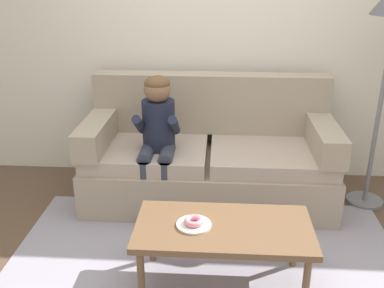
{
  "coord_description": "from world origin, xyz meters",
  "views": [
    {
      "loc": [
        0.07,
        -2.6,
        1.89
      ],
      "look_at": [
        -0.13,
        0.45,
        0.65
      ],
      "focal_mm": 41.6,
      "sensor_mm": 36.0,
      "label": 1
    }
  ],
  "objects_px": {
    "person_child": "(157,132)",
    "donut": "(194,221)",
    "couch": "(209,158)",
    "coffee_table": "(223,232)"
  },
  "relations": [
    {
      "from": "person_child",
      "to": "donut",
      "type": "bearing_deg",
      "value": -70.18
    },
    {
      "from": "couch",
      "to": "donut",
      "type": "bearing_deg",
      "value": -92.71
    },
    {
      "from": "person_child",
      "to": "donut",
      "type": "height_order",
      "value": "person_child"
    },
    {
      "from": "couch",
      "to": "coffee_table",
      "type": "distance_m",
      "value": 1.17
    },
    {
      "from": "donut",
      "to": "person_child",
      "type": "bearing_deg",
      "value": 109.82
    },
    {
      "from": "person_child",
      "to": "coffee_table",
      "type": "bearing_deg",
      "value": -61.07
    },
    {
      "from": "couch",
      "to": "person_child",
      "type": "distance_m",
      "value": 0.55
    },
    {
      "from": "coffee_table",
      "to": "donut",
      "type": "height_order",
      "value": "donut"
    },
    {
      "from": "coffee_table",
      "to": "donut",
      "type": "bearing_deg",
      "value": -176.54
    },
    {
      "from": "coffee_table",
      "to": "person_child",
      "type": "relative_size",
      "value": 0.97
    }
  ]
}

